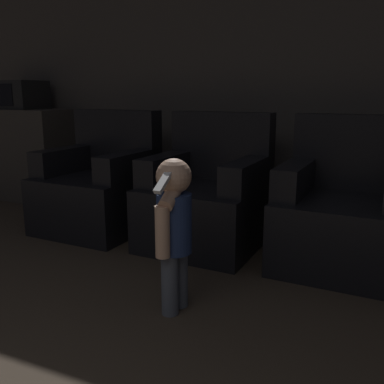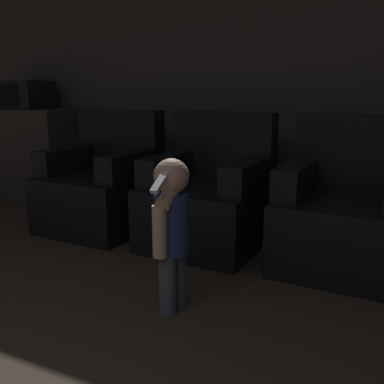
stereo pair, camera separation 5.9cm
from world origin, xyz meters
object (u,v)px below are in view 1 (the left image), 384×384
microwave (16,95)px  armchair_middle (207,199)px  person_toddler (174,224)px  armchair_left (100,187)px  armchair_right (344,214)px

microwave → armchair_middle: bearing=-13.9°
person_toddler → microwave: size_ratio=1.41×
armchair_left → armchair_right: (1.88, -0.00, 0.00)m
armchair_left → microwave: (-1.42, 0.58, 0.73)m
armchair_right → armchair_left: bearing=-177.5°
armchair_middle → microwave: size_ratio=1.70×
armchair_middle → person_toddler: (0.23, -1.00, 0.13)m
armchair_left → armchair_middle: size_ratio=1.00×
person_toddler → armchair_middle: bearing=-162.8°
armchair_left → armchair_right: size_ratio=1.00×
armchair_left → person_toddler: bearing=-38.2°
armchair_left → armchair_right: bearing=2.3°
armchair_left → microwave: bearing=160.0°
person_toddler → armchair_left: bearing=-126.1°
armchair_middle → microwave: microwave is taller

